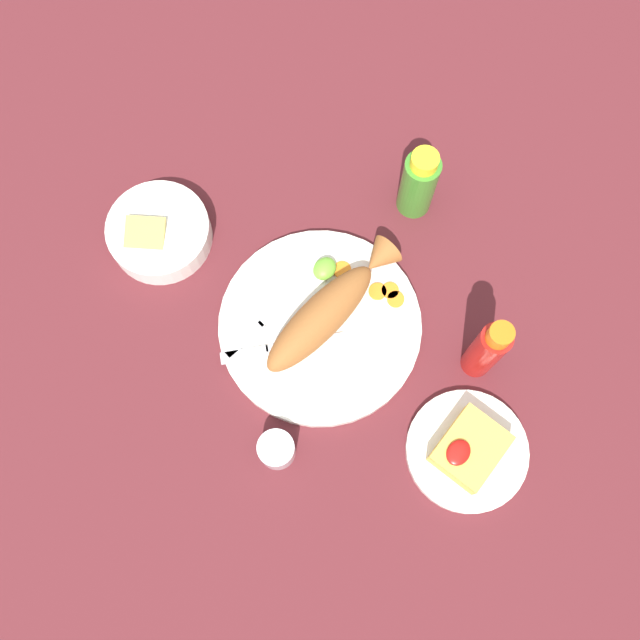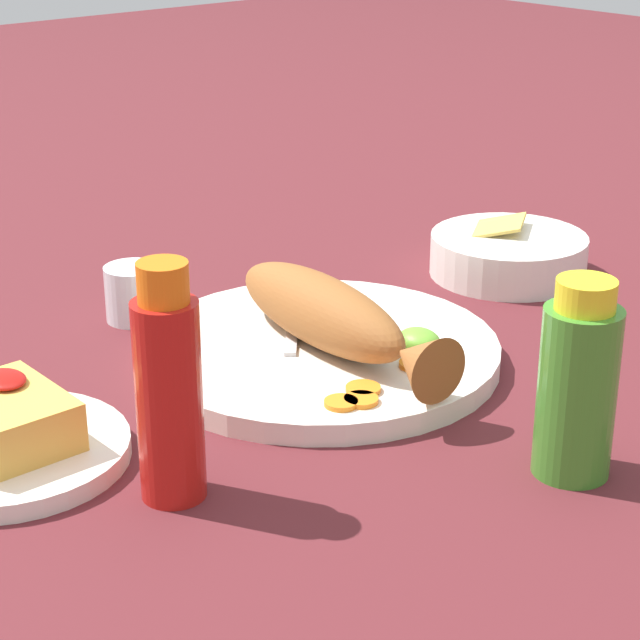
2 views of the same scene
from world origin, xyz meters
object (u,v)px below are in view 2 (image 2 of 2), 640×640
object	(u,v)px
fork_far	(345,307)
side_plate_fries	(7,452)
main_plate	(320,352)
guacamole_bowl	(508,252)
fork_near	(291,308)
hot_sauce_bottle_green	(577,384)
hot_sauce_bottle_red	(169,390)
salt_cup	(134,297)
fried_fish	(333,317)

from	to	relation	value
fork_far	side_plate_fries	xyz separation A→B (m)	(-0.03, 0.34, -0.01)
main_plate	guacamole_bowl	world-z (taller)	guacamole_bowl
guacamole_bowl	fork_far	bearing A→B (deg)	88.87
fork_near	hot_sauce_bottle_green	xyz separation A→B (m)	(-0.32, 0.02, 0.05)
fork_far	hot_sauce_bottle_red	distance (m)	0.32
main_plate	guacamole_bowl	size ratio (longest dim) A/B	1.92
fork_near	guacamole_bowl	size ratio (longest dim) A/B	0.94
hot_sauce_bottle_green	main_plate	bearing A→B (deg)	2.64
hot_sauce_bottle_red	main_plate	bearing A→B (deg)	-65.09
main_plate	fork_far	world-z (taller)	fork_far
fork_far	side_plate_fries	distance (m)	0.35
hot_sauce_bottle_green	side_plate_fries	distance (m)	0.40
hot_sauce_bottle_green	fork_far	bearing A→B (deg)	-10.57
side_plate_fries	salt_cup	bearing A→B (deg)	-51.57
fork_near	fork_far	distance (m)	0.05
fork_far	main_plate	bearing A→B (deg)	131.62
fried_fish	salt_cup	distance (m)	0.21
fork_far	hot_sauce_bottle_green	xyz separation A→B (m)	(-0.30, 0.06, 0.05)
fried_fish	salt_cup	bearing A→B (deg)	23.06
fork_near	salt_cup	world-z (taller)	salt_cup
fried_fish	fork_near	world-z (taller)	fried_fish
hot_sauce_bottle_red	side_plate_fries	world-z (taller)	hot_sauce_bottle_red
main_plate	side_plate_fries	size ratio (longest dim) A/B	1.74
salt_cup	guacamole_bowl	xyz separation A→B (m)	(-0.14, -0.35, 0.00)
hot_sauce_bottle_green	salt_cup	distance (m)	0.44
hot_sauce_bottle_red	hot_sauce_bottle_green	bearing A→B (deg)	-124.17
fried_fish	hot_sauce_bottle_green	bearing A→B (deg)	-171.79
fork_near	salt_cup	xyz separation A→B (m)	(0.11, 0.09, 0.00)
fork_near	hot_sauce_bottle_green	world-z (taller)	hot_sauce_bottle_green
fried_fish	hot_sauce_bottle_green	distance (m)	0.24
fried_fish	side_plate_fries	xyz separation A→B (m)	(0.03, 0.28, -0.04)
hot_sauce_bottle_red	salt_cup	size ratio (longest dim) A/B	3.18
fried_fish	hot_sauce_bottle_red	distance (m)	0.23
side_plate_fries	fork_near	bearing A→B (deg)	-79.49
hot_sauce_bottle_green	side_plate_fries	size ratio (longest dim) A/B	0.82
main_plate	fried_fish	world-z (taller)	fried_fish
guacamole_bowl	main_plate	bearing A→B (deg)	97.78
fork_near	fork_far	size ratio (longest dim) A/B	0.80
main_plate	fried_fish	distance (m)	0.04
hot_sauce_bottle_red	hot_sauce_bottle_green	size ratio (longest dim) A/B	1.16
salt_cup	side_plate_fries	world-z (taller)	salt_cup
main_plate	guacamole_bowl	distance (m)	0.29
fried_fish	guacamole_bowl	world-z (taller)	fried_fish
main_plate	fork_near	xyz separation A→B (m)	(0.07, -0.03, 0.01)
salt_cup	guacamole_bowl	size ratio (longest dim) A/B	0.33
fork_near	guacamole_bowl	bearing A→B (deg)	-55.85
hot_sauce_bottle_green	fried_fish	bearing A→B (deg)	3.23
fork_near	salt_cup	size ratio (longest dim) A/B	2.85
salt_cup	fork_far	bearing A→B (deg)	-136.18
hot_sauce_bottle_red	side_plate_fries	distance (m)	0.15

